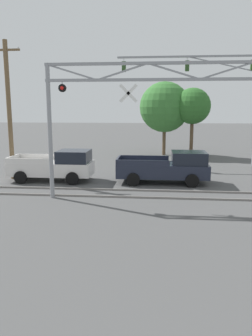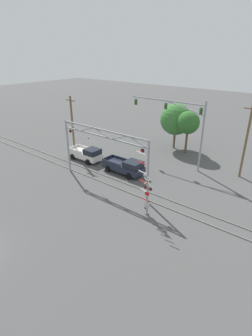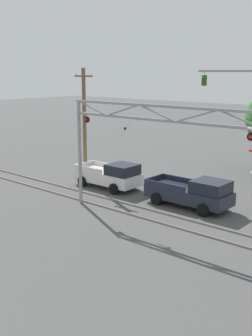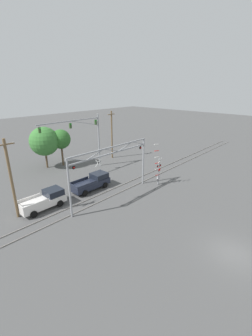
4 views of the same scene
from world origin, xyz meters
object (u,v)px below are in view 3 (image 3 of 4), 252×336
(crossing_gantry, at_px, (156,141))
(pickup_truck_lead, at_px, (193,193))
(utility_pole_left, at_px, (84,124))
(pickup_truck_following, at_px, (110,175))

(crossing_gantry, bearing_deg, pickup_truck_lead, 90.46)
(pickup_truck_lead, bearing_deg, utility_pole_left, 178.23)
(pickup_truck_lead, relative_size, utility_pole_left, 0.64)
(utility_pole_left, bearing_deg, crossing_gantry, -22.93)
(crossing_gantry, bearing_deg, pickup_truck_following, 150.97)
(crossing_gantry, relative_size, pickup_truck_lead, 2.23)
(utility_pole_left, bearing_deg, pickup_truck_following, -6.51)
(pickup_truck_lead, xyz_separation_m, pickup_truck_following, (-6.95, -0.03, -0.00))
(pickup_truck_lead, relative_size, pickup_truck_following, 1.07)
(crossing_gantry, relative_size, utility_pole_left, 1.42)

